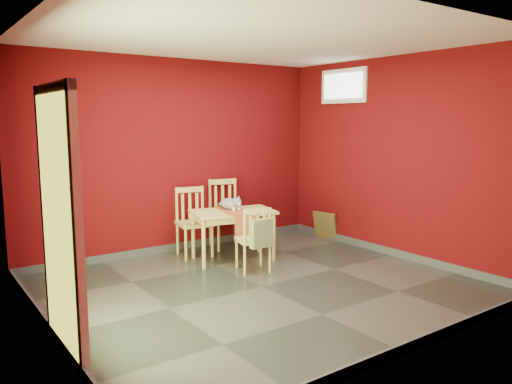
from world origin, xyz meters
TOP-DOWN VIEW (x-y plane):
  - ground at (0.00, 0.00)m, footprint 4.50×4.50m
  - room_shell at (0.00, 0.00)m, footprint 4.50×4.50m
  - doorway at (-2.23, -0.40)m, footprint 0.06×1.01m
  - window at (2.23, 1.00)m, footprint 0.05×0.90m
  - outlet_plate at (1.60, 1.99)m, footprint 0.08×0.02m
  - dining_table at (0.35, 1.11)m, footprint 1.18×0.86m
  - table_runner at (0.35, 1.00)m, footprint 0.46×0.73m
  - chair_far_left at (0.03, 1.63)m, footprint 0.51×0.51m
  - chair_far_right at (0.65, 1.77)m, footprint 0.55×0.55m
  - chair_near at (0.27, 0.52)m, footprint 0.47×0.47m
  - tote_bag at (0.24, 0.32)m, footprint 0.29×0.18m
  - cat at (0.36, 1.21)m, footprint 0.27×0.44m
  - picture_frame at (2.19, 1.28)m, footprint 0.21×0.43m

SIDE VIEW (x-z plane):
  - ground at x=0.00m, z-range 0.00..0.00m
  - room_shell at x=0.00m, z-range -2.20..2.30m
  - picture_frame at x=2.19m, z-range 0.00..0.42m
  - outlet_plate at x=1.60m, z-range 0.24..0.36m
  - chair_near at x=0.27m, z-range 0.01..0.82m
  - chair_far_left at x=0.03m, z-range 0.01..0.95m
  - chair_far_right at x=0.65m, z-range 0.01..1.00m
  - tote_bag at x=0.24m, z-range 0.32..0.72m
  - dining_table at x=0.35m, z-range 0.25..0.92m
  - table_runner at x=0.35m, z-range 0.45..0.78m
  - cat at x=0.36m, z-range 0.67..0.88m
  - doorway at x=-2.23m, z-range 0.06..2.19m
  - window at x=2.23m, z-range 2.10..2.60m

